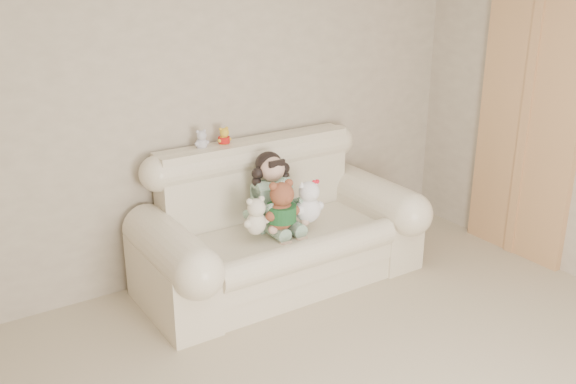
{
  "coord_description": "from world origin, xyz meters",
  "views": [
    {
      "loc": [
        -2.04,
        -1.73,
        2.35
      ],
      "look_at": [
        0.31,
        1.9,
        0.75
      ],
      "focal_mm": 40.49,
      "sensor_mm": 36.0,
      "label": 1
    }
  ],
  "objects": [
    {
      "name": "sofa",
      "position": [
        0.31,
        2.0,
        0.52
      ],
      "size": [
        2.1,
        0.95,
        1.03
      ],
      "primitive_type": null,
      "color": "#FFF1CD",
      "rests_on": "floor"
    },
    {
      "name": "brown_teddy",
      "position": [
        0.23,
        1.85,
        0.71
      ],
      "size": [
        0.32,
        0.27,
        0.43
      ],
      "primitive_type": null,
      "rotation": [
        0.0,
        0.0,
        0.25
      ],
      "color": "brown",
      "rests_on": "sofa"
    },
    {
      "name": "cream_teddy",
      "position": [
        0.03,
        1.88,
        0.66
      ],
      "size": [
        0.25,
        0.22,
        0.32
      ],
      "primitive_type": null,
      "rotation": [
        0.0,
        0.0,
        0.36
      ],
      "color": "white",
      "rests_on": "sofa"
    },
    {
      "name": "grey_mini_plush",
      "position": [
        -0.12,
        2.38,
        1.1
      ],
      "size": [
        0.13,
        0.11,
        0.18
      ],
      "primitive_type": null,
      "rotation": [
        0.0,
        0.0,
        -0.25
      ],
      "color": "silver",
      "rests_on": "sofa"
    },
    {
      "name": "yellow_mini_bear",
      "position": [
        0.06,
        2.38,
        1.09
      ],
      "size": [
        0.12,
        0.1,
        0.17
      ],
      "primitive_type": null,
      "rotation": [
        0.0,
        0.0,
        0.17
      ],
      "color": "yellow",
      "rests_on": "sofa"
    },
    {
      "name": "seated_child",
      "position": [
        0.29,
        2.08,
        0.71
      ],
      "size": [
        0.36,
        0.44,
        0.59
      ],
      "primitive_type": null,
      "rotation": [
        0.0,
        0.0,
        -0.02
      ],
      "color": "#287342",
      "rests_on": "sofa"
    },
    {
      "name": "wall_back",
      "position": [
        0.0,
        2.5,
        1.3
      ],
      "size": [
        4.5,
        0.0,
        4.5
      ],
      "primitive_type": "plane",
      "rotation": [
        1.57,
        0.0,
        0.0
      ],
      "color": "#B9AC93",
      "rests_on": "ground"
    },
    {
      "name": "door_panel",
      "position": [
        2.22,
        1.4,
        1.05
      ],
      "size": [
        0.06,
        0.9,
        2.1
      ],
      "primitive_type": "cube",
      "color": "tan",
      "rests_on": "floor"
    },
    {
      "name": "white_cat",
      "position": [
        0.46,
        1.86,
        0.69
      ],
      "size": [
        0.29,
        0.26,
        0.38
      ],
      "primitive_type": null,
      "rotation": [
        0.0,
        0.0,
        -0.33
      ],
      "color": "white",
      "rests_on": "sofa"
    }
  ]
}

